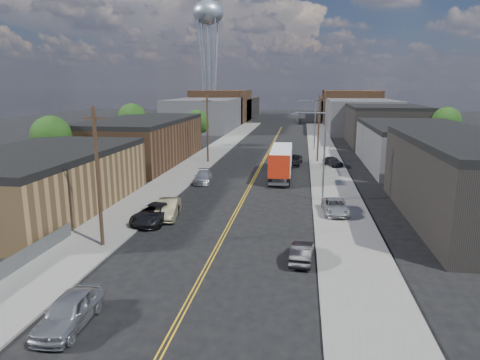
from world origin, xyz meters
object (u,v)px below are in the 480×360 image
(car_left_d, at_px, (203,177))
(car_right_oncoming, at_px, (302,252))
(car_left_b, at_px, (168,209))
(car_right_lot_c, at_px, (333,161))
(car_left_c, at_px, (155,213))
(car_ahead_truck, at_px, (292,160))
(water_tower, at_px, (208,17))
(car_left_a, at_px, (69,311))
(semi_truck, at_px, (282,159))
(car_right_lot_a, at_px, (335,206))

(car_left_d, distance_m, car_right_oncoming, 25.09)
(car_left_b, relative_size, car_right_lot_c, 1.26)
(car_left_c, bearing_deg, car_ahead_truck, 76.09)
(car_ahead_truck, bearing_deg, water_tower, 117.70)
(car_left_c, bearing_deg, car_left_d, 94.66)
(car_right_lot_c, bearing_deg, car_left_a, -134.59)
(water_tower, distance_m, semi_truck, 82.43)
(car_left_d, bearing_deg, semi_truck, 24.76)
(car_left_d, distance_m, car_right_lot_a, 18.52)
(water_tower, bearing_deg, semi_truck, -70.90)
(car_left_c, relative_size, car_left_d, 1.17)
(car_right_oncoming, relative_size, car_right_lot_a, 0.84)
(water_tower, bearing_deg, car_right_lot_c, -63.87)
(car_left_b, height_order, car_ahead_truck, car_left_b)
(car_left_d, bearing_deg, car_ahead_truck, 46.40)
(water_tower, distance_m, car_right_lot_c, 79.09)
(car_left_a, relative_size, car_left_d, 0.99)
(semi_truck, relative_size, car_right_oncoming, 3.72)
(car_left_c, bearing_deg, water_tower, 106.23)
(car_right_lot_a, bearing_deg, car_right_oncoming, -108.03)
(car_left_c, relative_size, car_right_lot_c, 1.43)
(car_left_b, height_order, car_right_oncoming, car_left_b)
(semi_truck, height_order, car_left_a, semi_truck)
(car_left_d, xyz_separation_m, car_ahead_truck, (10.32, 13.30, 0.06))
(car_left_a, distance_m, car_left_c, 16.18)
(semi_truck, height_order, car_left_d, semi_truck)
(semi_truck, xyz_separation_m, car_ahead_truck, (1.18, 7.91, -1.42))
(water_tower, bearing_deg, car_left_a, -81.22)
(car_right_lot_a, distance_m, car_right_lot_c, 23.97)
(car_left_a, height_order, car_left_c, car_left_a)
(car_right_oncoming, xyz_separation_m, car_right_lot_c, (4.25, 34.86, 0.16))
(car_left_d, relative_size, car_right_lot_a, 1.02)
(car_right_lot_a, bearing_deg, car_left_a, -127.35)
(car_right_oncoming, bearing_deg, car_left_c, -23.77)
(semi_truck, bearing_deg, car_left_b, -115.67)
(water_tower, relative_size, car_left_b, 7.58)
(car_left_b, distance_m, car_ahead_truck, 29.20)
(car_left_d, height_order, car_right_oncoming, car_left_d)
(car_left_c, relative_size, car_right_oncoming, 1.42)
(semi_truck, height_order, car_left_c, semi_truck)
(car_right_lot_a, height_order, car_ahead_truck, car_ahead_truck)
(car_right_oncoming, bearing_deg, car_left_b, -30.27)
(car_right_lot_c, bearing_deg, car_ahead_truck, 148.79)
(car_left_c, height_order, car_left_d, car_left_c)
(semi_truck, relative_size, car_left_b, 2.99)
(water_tower, relative_size, car_left_c, 6.67)
(car_left_b, xyz_separation_m, car_ahead_truck, (10.19, 27.37, -0.06))
(car_right_oncoming, bearing_deg, semi_truck, -80.14)
(semi_truck, bearing_deg, car_right_lot_a, -72.12)
(car_right_oncoming, height_order, car_ahead_truck, car_ahead_truck)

